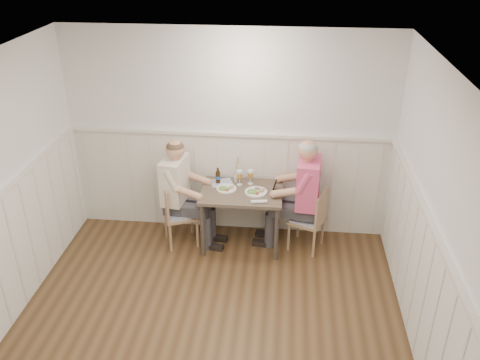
{
  "coord_description": "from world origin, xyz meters",
  "views": [
    {
      "loc": [
        0.7,
        -3.47,
        3.64
      ],
      "look_at": [
        0.19,
        1.64,
        1.0
      ],
      "focal_mm": 38.0,
      "sensor_mm": 36.0,
      "label": 1
    }
  ],
  "objects_px": {
    "dining_table": "(242,198)",
    "chair_right": "(311,218)",
    "man_in_pink": "(303,203)",
    "diner_cream": "(179,200)",
    "grass_vase": "(236,170)",
    "chair_left": "(176,212)",
    "beer_bottle": "(218,176)"
  },
  "relations": [
    {
      "from": "chair_left",
      "to": "grass_vase",
      "type": "xyz_separation_m",
      "value": [
        0.71,
        0.29,
        0.46
      ]
    },
    {
      "from": "beer_bottle",
      "to": "grass_vase",
      "type": "relative_size",
      "value": 0.56
    },
    {
      "from": "chair_left",
      "to": "man_in_pink",
      "type": "height_order",
      "value": "man_in_pink"
    },
    {
      "from": "grass_vase",
      "to": "dining_table",
      "type": "bearing_deg",
      "value": -67.9
    },
    {
      "from": "chair_left",
      "to": "grass_vase",
      "type": "bearing_deg",
      "value": 22.33
    },
    {
      "from": "chair_left",
      "to": "beer_bottle",
      "type": "bearing_deg",
      "value": 25.67
    },
    {
      "from": "dining_table",
      "to": "man_in_pink",
      "type": "xyz_separation_m",
      "value": [
        0.74,
        0.03,
        -0.05
      ]
    },
    {
      "from": "diner_cream",
      "to": "beer_bottle",
      "type": "relative_size",
      "value": 6.77
    },
    {
      "from": "dining_table",
      "to": "chair_right",
      "type": "bearing_deg",
      "value": -0.86
    },
    {
      "from": "chair_left",
      "to": "chair_right",
      "type": "bearing_deg",
      "value": 1.6
    },
    {
      "from": "chair_right",
      "to": "grass_vase",
      "type": "relative_size",
      "value": 2.19
    },
    {
      "from": "man_in_pink",
      "to": "dining_table",
      "type": "bearing_deg",
      "value": -177.53
    },
    {
      "from": "dining_table",
      "to": "chair_right",
      "type": "distance_m",
      "value": 0.87
    },
    {
      "from": "man_in_pink",
      "to": "chair_left",
      "type": "bearing_deg",
      "value": -176.65
    },
    {
      "from": "chair_left",
      "to": "diner_cream",
      "type": "height_order",
      "value": "diner_cream"
    },
    {
      "from": "man_in_pink",
      "to": "grass_vase",
      "type": "xyz_separation_m",
      "value": [
        -0.84,
        0.2,
        0.31
      ]
    },
    {
      "from": "dining_table",
      "to": "chair_right",
      "type": "xyz_separation_m",
      "value": [
        0.84,
        -0.01,
        -0.22
      ]
    },
    {
      "from": "chair_right",
      "to": "man_in_pink",
      "type": "height_order",
      "value": "man_in_pink"
    },
    {
      "from": "dining_table",
      "to": "chair_left",
      "type": "relative_size",
      "value": 1.17
    },
    {
      "from": "chair_right",
      "to": "diner_cream",
      "type": "distance_m",
      "value": 1.62
    },
    {
      "from": "chair_right",
      "to": "man_in_pink",
      "type": "distance_m",
      "value": 0.2
    },
    {
      "from": "man_in_pink",
      "to": "beer_bottle",
      "type": "xyz_separation_m",
      "value": [
        -1.05,
        0.15,
        0.24
      ]
    },
    {
      "from": "chair_right",
      "to": "beer_bottle",
      "type": "bearing_deg",
      "value": 170.61
    },
    {
      "from": "grass_vase",
      "to": "man_in_pink",
      "type": "bearing_deg",
      "value": -13.44
    },
    {
      "from": "chair_left",
      "to": "man_in_pink",
      "type": "xyz_separation_m",
      "value": [
        1.54,
        0.09,
        0.15
      ]
    },
    {
      "from": "beer_bottle",
      "to": "grass_vase",
      "type": "bearing_deg",
      "value": 14.11
    },
    {
      "from": "beer_bottle",
      "to": "chair_right",
      "type": "bearing_deg",
      "value": -9.39
    },
    {
      "from": "chair_left",
      "to": "man_in_pink",
      "type": "distance_m",
      "value": 1.55
    },
    {
      "from": "man_in_pink",
      "to": "chair_right",
      "type": "bearing_deg",
      "value": -24.08
    },
    {
      "from": "chair_right",
      "to": "diner_cream",
      "type": "height_order",
      "value": "diner_cream"
    },
    {
      "from": "dining_table",
      "to": "diner_cream",
      "type": "distance_m",
      "value": 0.77
    },
    {
      "from": "man_in_pink",
      "to": "diner_cream",
      "type": "distance_m",
      "value": 1.51
    }
  ]
}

